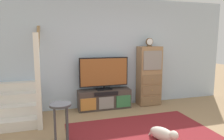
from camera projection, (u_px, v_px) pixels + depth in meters
back_wall at (113, 53)px, 5.08m from camera, size 6.40×0.12×2.70m
area_rug at (144, 136)px, 3.51m from camera, size 2.60×1.80×0.01m
media_console at (104, 99)px, 4.90m from camera, size 1.29×0.38×0.47m
television at (104, 73)px, 4.83m from camera, size 1.20×0.22×0.79m
side_cabinet at (149, 76)px, 5.18m from camera, size 0.58×0.38×1.51m
desk_clock at (149, 42)px, 5.03m from camera, size 0.19×0.08×0.21m
staircase at (18, 100)px, 4.35m from camera, size 1.00×1.36×2.20m
bar_stool_near at (61, 114)px, 3.17m from camera, size 0.34×0.34×0.68m
dog at (163, 134)px, 3.33m from camera, size 0.39×0.50×0.23m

